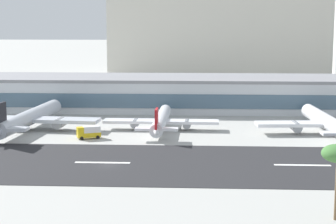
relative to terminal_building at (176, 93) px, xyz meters
name	(u,v)px	position (x,y,z in m)	size (l,w,h in m)	color
ground_plane	(109,165)	(-11.14, -79.72, -5.57)	(1400.00, 1400.00, 0.00)	#A8A8A3
runway_strip	(110,163)	(-11.14, -77.82, -5.53)	(800.00, 36.73, 0.08)	#262628
runway_centreline_dash_4	(103,163)	(-12.80, -77.82, -5.48)	(12.00, 1.20, 0.01)	white
runway_centreline_dash_5	(302,165)	(30.02, -77.82, -5.48)	(12.00, 1.20, 0.01)	white
terminal_building	(176,93)	(0.00, 0.00, 0.00)	(176.28, 27.72, 11.12)	silver
distant_hotel_block	(223,30)	(20.04, 111.08, 18.75)	(116.39, 34.00, 48.63)	beige
airliner_black_tail_gate_0	(28,119)	(-39.63, -41.23, -2.32)	(40.17, 48.77, 10.18)	silver
airliner_red_tail_gate_1	(161,121)	(-2.64, -39.29, -2.93)	(32.21, 39.57, 8.26)	white
airliner_blue_tail_gate_2	(329,123)	(42.69, -42.83, -2.53)	(39.03, 45.64, 9.53)	silver
service_box_truck_0	(89,132)	(-20.56, -51.98, -3.78)	(6.46, 4.52, 3.25)	gold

